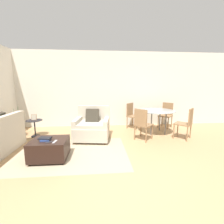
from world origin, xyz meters
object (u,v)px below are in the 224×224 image
Objects in this scene: potted_plant at (17,130)px; dining_chair_near_left at (142,122)px; tv_remote_secondary at (55,142)px; side_table at (35,125)px; dining_chair_near_right at (186,122)px; ottoman at (50,148)px; picture_frame at (34,117)px; dining_chair_far_left at (132,114)px; book_stack at (45,139)px; armchair at (92,127)px; dining_chair_far_right at (166,113)px; tv_remote_primary at (49,142)px; dining_table at (156,113)px.

potted_plant reaches higher than dining_chair_near_left.
side_table reaches higher than tv_remote_secondary.
dining_chair_near_right is (4.95, -0.68, 0.33)m from potted_plant.
ottoman is at bearing -158.15° from dining_chair_near_left.
dining_chair_near_right is at bearing -7.89° from picture_frame.
dining_chair_far_left reaches higher than tv_remote_secondary.
book_stack is at bearing 154.42° from tv_remote_secondary.
armchair is 1.44× the size of ottoman.
picture_frame is at bearing -6.92° from potted_plant.
ottoman is (-0.84, -1.13, -0.12)m from armchair.
potted_plant is 0.58m from side_table.
dining_chair_far_right is (2.66, 1.04, 0.16)m from armchair.
tv_remote_primary is 0.11× the size of dining_table.
dining_table reaches higher than picture_frame.
potted_plant is 1.10× the size of dining_chair_near_left.
dining_chair_far_right is at bearing 8.64° from side_table.
book_stack is 3.17m from dining_chair_far_left.
book_stack is 0.22× the size of dining_table.
dining_chair_far_right is at bearing 31.80° from ottoman.
tv_remote_secondary is at bearing -46.61° from potted_plant.
dining_table reaches higher than book_stack.
tv_remote_secondary is at bearing -118.37° from armchair.
book_stack is 1.74m from side_table.
book_stack is at bearing -157.84° from ottoman.
dining_chair_near_right is (3.57, 0.92, 0.07)m from book_stack.
side_table is at bearing 168.94° from dining_chair_near_left.
dining_chair_near_right is (3.35, 1.02, 0.09)m from tv_remote_secondary.
side_table is at bearing -167.90° from dining_chair_far_left.
armchair is at bearing -12.00° from side_table.
ottoman is 1.76m from side_table.
tv_remote_secondary is at bearing -57.11° from side_table.
ottoman is at bearing 139.08° from tv_remote_secondary.
picture_frame is 4.45m from dining_chair_far_right.
potted_plant is at bearing -173.06° from dining_chair_far_right.
book_stack is 4.19m from dining_chair_far_right.
ottoman is at bearing -165.73° from dining_chair_near_right.
tv_remote_secondary is at bearing 12.12° from tv_remote_primary.
picture_frame is at bearing 118.69° from book_stack.
dining_chair_near_left is at bearing 180.00° from dining_chair_near_right.
picture_frame reaches higher than tv_remote_secondary.
dining_chair_near_right is (2.66, -0.24, 0.16)m from armchair.
tv_remote_primary is 4.16m from dining_chair_far_right.
picture_frame is at bearing 168.94° from dining_chair_near_left.
picture_frame reaches higher than book_stack.
armchair is at bearing 53.54° from ottoman.
dining_chair_far_left is (0.00, 1.28, 0.00)m from dining_chair_near_left.
armchair is 1.16× the size of dining_chair_far_right.
tv_remote_primary is 0.26× the size of side_table.
potted_plant reaches higher than dining_chair_far_left.
dining_chair_far_left reaches higher than dining_table.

